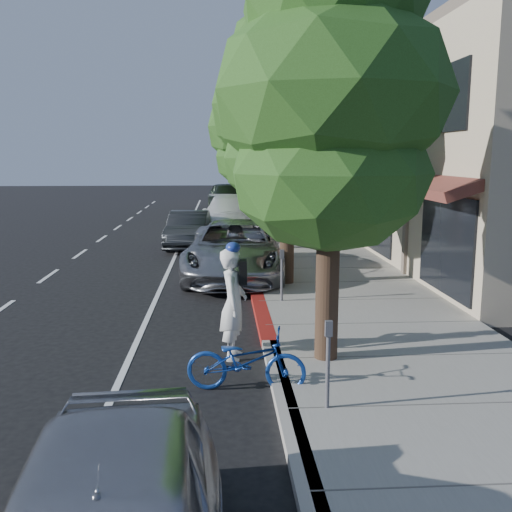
{
  "coord_description": "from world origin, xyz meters",
  "views": [
    {
      "loc": [
        -0.91,
        -11.43,
        3.63
      ],
      "look_at": [
        -0.11,
        1.5,
        1.35
      ],
      "focal_mm": 40.0,
      "sensor_mm": 36.0,
      "label": 1
    }
  ],
  "objects": [
    {
      "name": "sidewalk",
      "position": [
        2.3,
        8.0,
        0.07
      ],
      "size": [
        4.6,
        56.0,
        0.15
      ],
      "primitive_type": "cube",
      "color": "gray",
      "rests_on": "ground"
    },
    {
      "name": "street_tree_4",
      "position": [
        0.9,
        22.0,
        4.42
      ],
      "size": [
        3.95,
        3.95,
        7.03
      ],
      "color": "black",
      "rests_on": "ground"
    },
    {
      "name": "dark_suv_far",
      "position": [
        -0.5,
        27.31,
        0.93
      ],
      "size": [
        2.85,
        5.68,
        1.86
      ],
      "primitive_type": "imported",
      "rotation": [
        0.0,
        0.0,
        0.12
      ],
      "color": "black",
      "rests_on": "ground"
    },
    {
      "name": "street_tree_0",
      "position": [
        0.9,
        -2.0,
        4.5
      ],
      "size": [
        3.94,
        3.94,
        7.15
      ],
      "color": "black",
      "rests_on": "ground"
    },
    {
      "name": "dark_sedan",
      "position": [
        -2.2,
        11.4,
        0.72
      ],
      "size": [
        1.75,
        4.43,
        1.43
      ],
      "primitive_type": "imported",
      "rotation": [
        0.0,
        0.0,
        -0.05
      ],
      "color": "#222528",
      "rests_on": "ground"
    },
    {
      "name": "ground",
      "position": [
        0.0,
        0.0,
        0.0
      ],
      "size": [
        120.0,
        120.0,
        0.0
      ],
      "primitive_type": "plane",
      "color": "black",
      "rests_on": "ground"
    },
    {
      "name": "street_tree_2",
      "position": [
        0.9,
        10.0,
        4.76
      ],
      "size": [
        3.94,
        3.94,
        7.48
      ],
      "color": "black",
      "rests_on": "ground"
    },
    {
      "name": "street_tree_1",
      "position": [
        0.9,
        4.0,
        4.8
      ],
      "size": [
        4.22,
        4.22,
        7.62
      ],
      "color": "black",
      "rests_on": "ground"
    },
    {
      "name": "white_pickup",
      "position": [
        -0.5,
        15.0,
        0.88
      ],
      "size": [
        2.54,
        6.1,
        1.76
      ],
      "primitive_type": "imported",
      "rotation": [
        0.0,
        0.0,
        -0.01
      ],
      "color": "white",
      "rests_on": "ground"
    },
    {
      "name": "pedestrian",
      "position": [
        4.0,
        12.05,
        1.01
      ],
      "size": [
        1.02,
        0.91,
        1.73
      ],
      "primitive_type": "imported",
      "rotation": [
        0.0,
        0.0,
        3.51
      ],
      "color": "black",
      "rests_on": "sidewalk"
    },
    {
      "name": "storefront_building",
      "position": [
        9.6,
        18.0,
        3.5
      ],
      "size": [
        10.0,
        36.0,
        7.0
      ],
      "primitive_type": "cube",
      "color": "tan",
      "rests_on": "ground"
    },
    {
      "name": "street_tree_3",
      "position": [
        0.9,
        16.0,
        4.84
      ],
      "size": [
        4.95,
        4.95,
        7.89
      ],
      "color": "black",
      "rests_on": "ground"
    },
    {
      "name": "cyclist",
      "position": [
        -0.7,
        -1.49,
        1.01
      ],
      "size": [
        0.57,
        0.79,
        2.02
      ],
      "primitive_type": "imported",
      "rotation": [
        0.0,
        0.0,
        1.44
      ],
      "color": "silver",
      "rests_on": "ground"
    },
    {
      "name": "bicycle",
      "position": [
        -0.54,
        -3.0,
        0.49
      ],
      "size": [
        1.94,
        0.91,
        0.98
      ],
      "primitive_type": "imported",
      "rotation": [
        0.0,
        0.0,
        1.43
      ],
      "color": "#163E98",
      "rests_on": "ground"
    },
    {
      "name": "curb",
      "position": [
        0.0,
        8.0,
        0.07
      ],
      "size": [
        0.3,
        56.0,
        0.15
      ],
      "primitive_type": "cube",
      "color": "#9E998E",
      "rests_on": "ground"
    },
    {
      "name": "silver_suv",
      "position": [
        -0.5,
        5.5,
        0.85
      ],
      "size": [
        3.19,
        6.28,
        1.7
      ],
      "primitive_type": "imported",
      "rotation": [
        0.0,
        0.0,
        -0.06
      ],
      "color": "#9C9DA1",
      "rests_on": "ground"
    },
    {
      "name": "curb_red_segment",
      "position": [
        0.0,
        1.0,
        0.07
      ],
      "size": [
        0.32,
        4.0,
        0.15
      ],
      "primitive_type": "cube",
      "color": "maroon",
      "rests_on": "ground"
    },
    {
      "name": "street_tree_5",
      "position": [
        0.9,
        28.0,
        4.68
      ],
      "size": [
        4.61,
        4.61,
        7.57
      ],
      "color": "black",
      "rests_on": "ground"
    }
  ]
}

